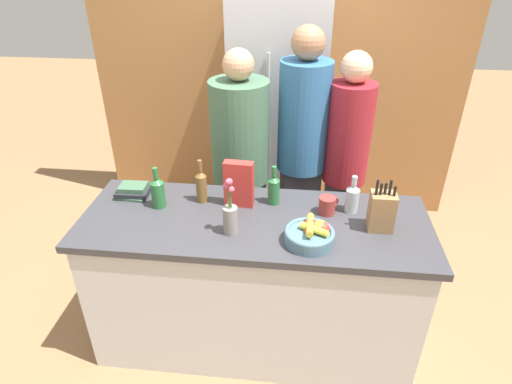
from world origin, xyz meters
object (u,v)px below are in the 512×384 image
at_px(knife_block, 382,211).
at_px(person_at_sink, 240,161).
at_px(bottle_wine, 352,198).
at_px(fruit_bowl, 311,234).
at_px(person_in_red_tee, 346,160).
at_px(bottle_vinegar, 201,185).
at_px(book_stack, 133,191).
at_px(bottle_water, 158,191).
at_px(flower_vase, 230,216).
at_px(bottle_oil, 274,189).
at_px(cereal_box, 239,184).
at_px(coffee_mug, 327,205).
at_px(refrigerator, 278,122).
at_px(person_in_blue, 302,146).

distance_m(knife_block, person_at_sink, 1.05).
bearing_deg(bottle_wine, fruit_bowl, -126.06).
xyz_separation_m(person_at_sink, person_in_red_tee, (0.69, 0.06, 0.01)).
xyz_separation_m(fruit_bowl, knife_block, (0.35, 0.15, 0.06)).
distance_m(fruit_bowl, bottle_vinegar, 0.70).
relative_size(book_stack, bottle_water, 0.79).
distance_m(flower_vase, bottle_oil, 0.37).
xyz_separation_m(flower_vase, cereal_box, (0.01, 0.27, 0.03)).
bearing_deg(bottle_wine, person_at_sink, 144.19).
xyz_separation_m(cereal_box, bottle_wine, (0.62, 0.00, -0.05)).
height_order(coffee_mug, bottle_wine, bottle_wine).
distance_m(bottle_wine, person_in_red_tee, 0.56).
xyz_separation_m(flower_vase, person_in_red_tee, (0.63, 0.83, -0.06)).
height_order(refrigerator, flower_vase, refrigerator).
bearing_deg(knife_block, person_at_sink, 141.65).
bearing_deg(refrigerator, fruit_bowl, -80.02).
bearing_deg(refrigerator, person_at_sink, -106.25).
bearing_deg(knife_block, bottle_vinegar, 170.21).
distance_m(refrigerator, bottle_vinegar, 1.23).
xyz_separation_m(knife_block, coffee_mug, (-0.26, 0.12, -0.06)).
relative_size(knife_block, person_in_blue, 0.16).
relative_size(person_in_blue, person_in_red_tee, 1.08).
bearing_deg(person_in_red_tee, flower_vase, -116.30).
height_order(knife_block, bottle_water, knife_block).
distance_m(knife_block, bottle_vinegar, 0.98).
bearing_deg(bottle_water, fruit_bowl, -15.64).
bearing_deg(flower_vase, cereal_box, 88.85).
bearing_deg(bottle_wine, bottle_oil, 174.93).
bearing_deg(knife_block, bottle_wine, 130.90).
xyz_separation_m(bottle_water, person_in_blue, (0.78, 0.66, 0.01)).
height_order(coffee_mug, bottle_oil, bottle_oil).
bearing_deg(cereal_box, bottle_vinegar, 175.32).
xyz_separation_m(refrigerator, bottle_oil, (0.05, -1.15, 0.05)).
relative_size(bottle_wine, person_at_sink, 0.13).
relative_size(fruit_bowl, coffee_mug, 2.20).
distance_m(flower_vase, coffee_mug, 0.55).
bearing_deg(fruit_bowl, bottle_water, 164.36).
relative_size(knife_block, bottle_wine, 1.34).
bearing_deg(bottle_oil, person_in_red_tee, 49.84).
bearing_deg(flower_vase, bottle_vinegar, 126.35).
distance_m(refrigerator, person_in_red_tee, 0.80).
bearing_deg(cereal_box, person_at_sink, 97.42).
height_order(fruit_bowl, person_at_sink, person_at_sink).
distance_m(bottle_wine, bottle_water, 1.07).
xyz_separation_m(knife_block, cereal_box, (-0.75, 0.15, 0.03)).
height_order(bottle_oil, bottle_vinegar, bottle_vinegar).
bearing_deg(bottle_water, person_at_sink, 56.07).
height_order(book_stack, person_in_blue, person_in_blue).
bearing_deg(person_in_blue, flower_vase, -124.46).
relative_size(book_stack, bottle_vinegar, 0.73).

